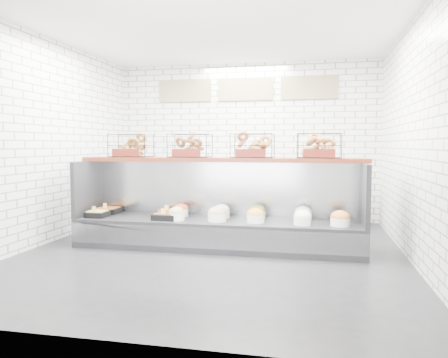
# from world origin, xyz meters

# --- Properties ---
(ground) EXTENTS (5.50, 5.50, 0.00)m
(ground) POSITION_xyz_m (0.00, 0.00, 0.00)
(ground) COLOR black
(ground) RESTS_ON ground
(room_shell) EXTENTS (5.02, 5.51, 3.01)m
(room_shell) POSITION_xyz_m (0.00, 0.60, 2.06)
(room_shell) COLOR white
(room_shell) RESTS_ON ground
(display_case) EXTENTS (4.00, 0.90, 1.20)m
(display_case) POSITION_xyz_m (0.01, 0.34, 0.33)
(display_case) COLOR black
(display_case) RESTS_ON ground
(bagel_shelf) EXTENTS (4.10, 0.50, 0.40)m
(bagel_shelf) POSITION_xyz_m (-0.00, 0.52, 1.38)
(bagel_shelf) COLOR #531D11
(bagel_shelf) RESTS_ON display_case
(prep_counter) EXTENTS (4.00, 0.60, 1.20)m
(prep_counter) POSITION_xyz_m (-0.01, 2.43, 0.47)
(prep_counter) COLOR #93969B
(prep_counter) RESTS_ON ground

